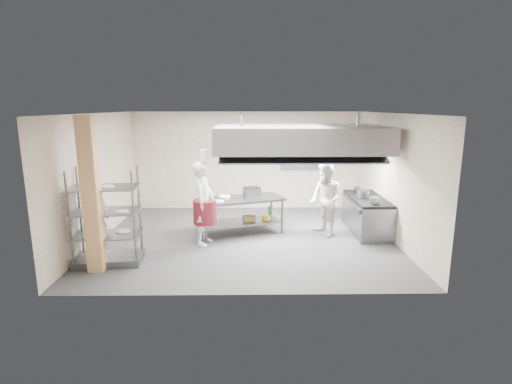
{
  "coord_description": "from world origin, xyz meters",
  "views": [
    {
      "loc": [
        0.11,
        -9.31,
        3.16
      ],
      "look_at": [
        0.24,
        0.2,
        1.11
      ],
      "focal_mm": 28.0,
      "sensor_mm": 36.0,
      "label": 1
    }
  ],
  "objects_px": {
    "chef_plating": "(96,223)",
    "chef_head": "(204,203)",
    "pass_rack": "(106,217)",
    "chef_line": "(325,200)",
    "stockpot": "(363,194)",
    "island": "(241,216)",
    "griddle": "(252,192)",
    "cooking_range": "(366,216)"
  },
  "relations": [
    {
      "from": "cooking_range",
      "to": "chef_plating",
      "type": "height_order",
      "value": "chef_plating"
    },
    {
      "from": "pass_rack",
      "to": "cooking_range",
      "type": "xyz_separation_m",
      "value": [
        5.88,
        2.02,
        -0.56
      ]
    },
    {
      "from": "chef_head",
      "to": "chef_line",
      "type": "bearing_deg",
      "value": -67.62
    },
    {
      "from": "island",
      "to": "chef_line",
      "type": "xyz_separation_m",
      "value": [
        2.09,
        -0.19,
        0.45
      ]
    },
    {
      "from": "chef_head",
      "to": "stockpot",
      "type": "xyz_separation_m",
      "value": [
        3.91,
        0.79,
        0.03
      ]
    },
    {
      "from": "cooking_range",
      "to": "griddle",
      "type": "height_order",
      "value": "griddle"
    },
    {
      "from": "island",
      "to": "cooking_range",
      "type": "distance_m",
      "value": 3.22
    },
    {
      "from": "chef_head",
      "to": "griddle",
      "type": "height_order",
      "value": "chef_head"
    },
    {
      "from": "cooking_range",
      "to": "pass_rack",
      "type": "bearing_deg",
      "value": -161.04
    },
    {
      "from": "cooking_range",
      "to": "stockpot",
      "type": "distance_m",
      "value": 0.61
    },
    {
      "from": "chef_head",
      "to": "griddle",
      "type": "xyz_separation_m",
      "value": [
        1.12,
        1.1,
        0.04
      ]
    },
    {
      "from": "island",
      "to": "chef_line",
      "type": "bearing_deg",
      "value": -24.19
    },
    {
      "from": "cooking_range",
      "to": "chef_head",
      "type": "height_order",
      "value": "chef_head"
    },
    {
      "from": "chef_line",
      "to": "griddle",
      "type": "xyz_separation_m",
      "value": [
        -1.81,
        0.5,
        0.1
      ]
    },
    {
      "from": "cooking_range",
      "to": "chef_line",
      "type": "xyz_separation_m",
      "value": [
        -1.13,
        -0.28,
        0.49
      ]
    },
    {
      "from": "cooking_range",
      "to": "chef_plating",
      "type": "relative_size",
      "value": 1.17
    },
    {
      "from": "chef_plating",
      "to": "stockpot",
      "type": "relative_size",
      "value": 5.75
    },
    {
      "from": "island",
      "to": "chef_head",
      "type": "xyz_separation_m",
      "value": [
        -0.83,
        -0.79,
        0.52
      ]
    },
    {
      "from": "pass_rack",
      "to": "chef_plating",
      "type": "bearing_deg",
      "value": -177.3
    },
    {
      "from": "pass_rack",
      "to": "chef_line",
      "type": "relative_size",
      "value": 1.08
    },
    {
      "from": "chef_line",
      "to": "stockpot",
      "type": "bearing_deg",
      "value": 79.71
    },
    {
      "from": "chef_plating",
      "to": "chef_head",
      "type": "bearing_deg",
      "value": 124.18
    },
    {
      "from": "cooking_range",
      "to": "stockpot",
      "type": "bearing_deg",
      "value": -147.03
    },
    {
      "from": "chef_line",
      "to": "stockpot",
      "type": "height_order",
      "value": "chef_line"
    },
    {
      "from": "chef_head",
      "to": "chef_line",
      "type": "xyz_separation_m",
      "value": [
        2.93,
        0.6,
        -0.06
      ]
    },
    {
      "from": "cooking_range",
      "to": "stockpot",
      "type": "xyz_separation_m",
      "value": [
        -0.14,
        -0.09,
        0.58
      ]
    },
    {
      "from": "chef_plating",
      "to": "stockpot",
      "type": "xyz_separation_m",
      "value": [
        5.94,
        1.96,
        0.15
      ]
    },
    {
      "from": "pass_rack",
      "to": "chef_plating",
      "type": "relative_size",
      "value": 1.15
    },
    {
      "from": "stockpot",
      "to": "griddle",
      "type": "bearing_deg",
      "value": 173.63
    },
    {
      "from": "cooking_range",
      "to": "chef_plating",
      "type": "xyz_separation_m",
      "value": [
        -6.08,
        -2.05,
        0.43
      ]
    },
    {
      "from": "cooking_range",
      "to": "stockpot",
      "type": "height_order",
      "value": "stockpot"
    },
    {
      "from": "cooking_range",
      "to": "chef_head",
      "type": "distance_m",
      "value": 4.18
    },
    {
      "from": "island",
      "to": "stockpot",
      "type": "xyz_separation_m",
      "value": [
        3.08,
        0.0,
        0.55
      ]
    },
    {
      "from": "chef_plating",
      "to": "griddle",
      "type": "relative_size",
      "value": 4.17
    },
    {
      "from": "chef_line",
      "to": "pass_rack",
      "type": "bearing_deg",
      "value": -91.09
    },
    {
      "from": "island",
      "to": "griddle",
      "type": "distance_m",
      "value": 0.7
    },
    {
      "from": "cooking_range",
      "to": "chef_line",
      "type": "bearing_deg",
      "value": -165.98
    },
    {
      "from": "cooking_range",
      "to": "griddle",
      "type": "bearing_deg",
      "value": 175.72
    },
    {
      "from": "island",
      "to": "chef_plating",
      "type": "relative_size",
      "value": 1.25
    },
    {
      "from": "stockpot",
      "to": "chef_plating",
      "type": "bearing_deg",
      "value": -161.75
    },
    {
      "from": "cooking_range",
      "to": "griddle",
      "type": "distance_m",
      "value": 3.0
    },
    {
      "from": "pass_rack",
      "to": "chef_line",
      "type": "distance_m",
      "value": 5.06
    }
  ]
}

